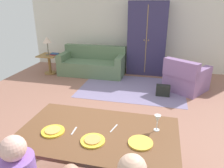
{
  "coord_description": "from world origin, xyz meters",
  "views": [
    {
      "loc": [
        0.82,
        -3.09,
        2.09
      ],
      "look_at": [
        0.09,
        -0.01,
        0.85
      ],
      "focal_mm": 34.26,
      "sensor_mm": 36.0,
      "label": 1
    }
  ],
  "objects_px": {
    "plate_near_woman": "(140,143)",
    "dining_table": "(98,137)",
    "plate_near_child": "(93,141)",
    "handbag": "(163,90)",
    "armoire": "(147,39)",
    "side_table": "(49,61)",
    "table_lamp": "(47,40)",
    "plate_near_man": "(53,131)",
    "armchair": "(186,78)",
    "book_upper": "(55,54)",
    "wine_glass": "(157,120)",
    "book_lower": "(54,54)",
    "couch": "(93,64)"
  },
  "relations": [
    {
      "from": "plate_near_child",
      "to": "table_lamp",
      "type": "height_order",
      "value": "table_lamp"
    },
    {
      "from": "plate_near_man",
      "to": "armchair",
      "type": "distance_m",
      "value": 3.86
    },
    {
      "from": "couch",
      "to": "armoire",
      "type": "bearing_deg",
      "value": 17.62
    },
    {
      "from": "plate_near_man",
      "to": "book_upper",
      "type": "height_order",
      "value": "plate_near_man"
    },
    {
      "from": "couch",
      "to": "handbag",
      "type": "height_order",
      "value": "couch"
    },
    {
      "from": "plate_near_child",
      "to": "handbag",
      "type": "relative_size",
      "value": 0.78
    },
    {
      "from": "plate_near_child",
      "to": "armoire",
      "type": "relative_size",
      "value": 0.12
    },
    {
      "from": "handbag",
      "to": "plate_near_child",
      "type": "bearing_deg",
      "value": -102.98
    },
    {
      "from": "wine_glass",
      "to": "plate_near_child",
      "type": "bearing_deg",
      "value": -149.89
    },
    {
      "from": "plate_near_woman",
      "to": "handbag",
      "type": "xyz_separation_m",
      "value": [
        0.23,
        2.96,
        -0.64
      ]
    },
    {
      "from": "armchair",
      "to": "armoire",
      "type": "xyz_separation_m",
      "value": [
        -1.08,
        1.2,
        0.73
      ]
    },
    {
      "from": "dining_table",
      "to": "side_table",
      "type": "distance_m",
      "value": 4.64
    },
    {
      "from": "table_lamp",
      "to": "book_upper",
      "type": "bearing_deg",
      "value": 6.97
    },
    {
      "from": "plate_near_woman",
      "to": "book_lower",
      "type": "bearing_deg",
      "value": 127.65
    },
    {
      "from": "wine_glass",
      "to": "armoire",
      "type": "xyz_separation_m",
      "value": [
        -0.48,
        4.33,
        0.16
      ]
    },
    {
      "from": "dining_table",
      "to": "plate_near_child",
      "type": "height_order",
      "value": "plate_near_child"
    },
    {
      "from": "couch",
      "to": "book_lower",
      "type": "relative_size",
      "value": 8.73
    },
    {
      "from": "plate_near_child",
      "to": "armchair",
      "type": "height_order",
      "value": "armchair"
    },
    {
      "from": "handbag",
      "to": "armoire",
      "type": "bearing_deg",
      "value": 108.69
    },
    {
      "from": "plate_near_man",
      "to": "armchair",
      "type": "relative_size",
      "value": 0.21
    },
    {
      "from": "plate_near_child",
      "to": "plate_near_woman",
      "type": "bearing_deg",
      "value": 9.58
    },
    {
      "from": "plate_near_child",
      "to": "plate_near_man",
      "type": "bearing_deg",
      "value": 172.79
    },
    {
      "from": "side_table",
      "to": "armoire",
      "type": "bearing_deg",
      "value": 14.82
    },
    {
      "from": "plate_near_man",
      "to": "side_table",
      "type": "bearing_deg",
      "value": 119.77
    },
    {
      "from": "plate_near_child",
      "to": "plate_near_woman",
      "type": "relative_size",
      "value": 1.0
    },
    {
      "from": "plate_near_woman",
      "to": "dining_table",
      "type": "bearing_deg",
      "value": 168.09
    },
    {
      "from": "plate_near_woman",
      "to": "wine_glass",
      "type": "relative_size",
      "value": 1.34
    },
    {
      "from": "plate_near_child",
      "to": "side_table",
      "type": "xyz_separation_m",
      "value": [
        -2.7,
        3.94,
        -0.39
      ]
    },
    {
      "from": "plate_near_child",
      "to": "table_lamp",
      "type": "relative_size",
      "value": 0.46
    },
    {
      "from": "armoire",
      "to": "table_lamp",
      "type": "height_order",
      "value": "armoire"
    },
    {
      "from": "dining_table",
      "to": "book_lower",
      "type": "bearing_deg",
      "value": 123.69
    },
    {
      "from": "wine_glass",
      "to": "side_table",
      "type": "relative_size",
      "value": 0.32
    },
    {
      "from": "armoire",
      "to": "side_table",
      "type": "distance_m",
      "value": 3.01
    },
    {
      "from": "side_table",
      "to": "dining_table",
      "type": "bearing_deg",
      "value": -54.39
    },
    {
      "from": "dining_table",
      "to": "book_lower",
      "type": "height_order",
      "value": "dining_table"
    },
    {
      "from": "dining_table",
      "to": "plate_near_woman",
      "type": "distance_m",
      "value": 0.49
    },
    {
      "from": "book_upper",
      "to": "book_lower",
      "type": "bearing_deg",
      "value": 166.23
    },
    {
      "from": "dining_table",
      "to": "book_upper",
      "type": "height_order",
      "value": "dining_table"
    },
    {
      "from": "plate_near_woman",
      "to": "armchair",
      "type": "bearing_deg",
      "value": 77.67
    },
    {
      "from": "wine_glass",
      "to": "couch",
      "type": "height_order",
      "value": "wine_glass"
    },
    {
      "from": "handbag",
      "to": "dining_table",
      "type": "bearing_deg",
      "value": -103.77
    },
    {
      "from": "dining_table",
      "to": "plate_near_child",
      "type": "xyz_separation_m",
      "value": [
        -0.0,
        -0.18,
        0.08
      ]
    },
    {
      "from": "plate_near_woman",
      "to": "wine_glass",
      "type": "height_order",
      "value": "wine_glass"
    },
    {
      "from": "plate_near_woman",
      "to": "armchair",
      "type": "xyz_separation_m",
      "value": [
        0.75,
        3.42,
        -0.45
      ]
    },
    {
      "from": "dining_table",
      "to": "handbag",
      "type": "xyz_separation_m",
      "value": [
        0.7,
        2.86,
        -0.56
      ]
    },
    {
      "from": "dining_table",
      "to": "wine_glass",
      "type": "xyz_separation_m",
      "value": [
        0.62,
        0.18,
        0.2
      ]
    },
    {
      "from": "book_lower",
      "to": "dining_table",
      "type": "bearing_deg",
      "value": -56.31
    },
    {
      "from": "plate_near_woman",
      "to": "book_lower",
      "type": "relative_size",
      "value": 1.14
    },
    {
      "from": "book_lower",
      "to": "book_upper",
      "type": "relative_size",
      "value": 1.0
    },
    {
      "from": "plate_near_man",
      "to": "wine_glass",
      "type": "xyz_separation_m",
      "value": [
        1.1,
        0.3,
        0.12
      ]
    }
  ]
}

